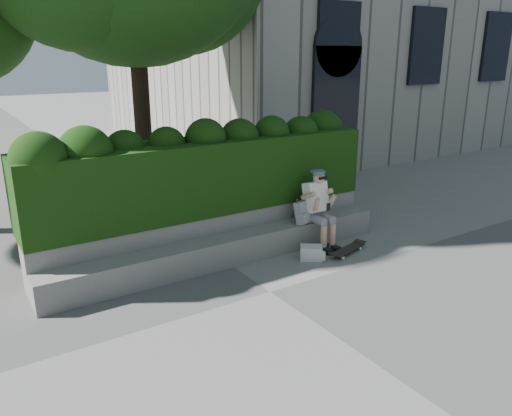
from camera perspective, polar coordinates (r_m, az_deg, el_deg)
ground at (r=7.36m, az=1.62°, el=-9.55°), size 80.00×80.00×0.00m
bench_ledge at (r=8.24m, az=-3.29°, el=-4.83°), size 6.00×0.45×0.45m
planter_wall at (r=8.57m, az=-4.89°, el=-2.89°), size 6.00×0.50×0.75m
hedge at (r=8.48m, az=-5.77°, el=3.75°), size 6.00×1.00×1.20m
person at (r=8.86m, az=7.06°, el=0.29°), size 0.40×0.76×1.38m
skateboard at (r=8.81m, az=10.44°, el=-4.69°), size 0.82×0.40×0.08m
backpack_plaid at (r=8.78m, az=5.32°, el=-0.51°), size 0.30×0.23×0.40m
backpack_ground at (r=8.45m, az=6.32°, el=-5.11°), size 0.44×0.42×0.23m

